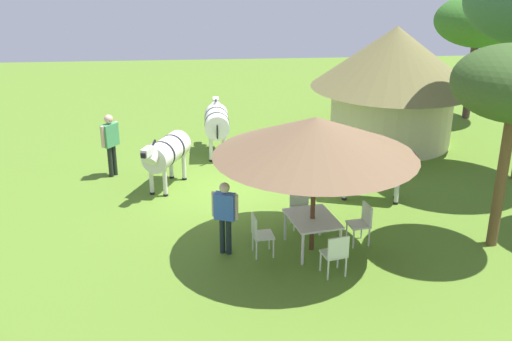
% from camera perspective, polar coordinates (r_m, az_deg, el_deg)
% --- Properties ---
extents(ground_plane, '(36.00, 36.00, 0.00)m').
position_cam_1_polar(ground_plane, '(15.91, -2.30, -1.90)').
color(ground_plane, '#557A26').
extents(thatched_hut, '(5.18, 5.18, 3.70)m').
position_cam_1_polar(thatched_hut, '(19.55, 12.85, 8.57)').
color(thatched_hut, beige).
rests_on(thatched_hut, ground_plane).
extents(shade_umbrella, '(4.15, 4.15, 2.94)m').
position_cam_1_polar(shade_umbrella, '(12.08, 5.64, 3.21)').
color(shade_umbrella, '#53301E').
rests_on(shade_umbrella, ground_plane).
extents(patio_dining_table, '(1.38, 1.16, 0.74)m').
position_cam_1_polar(patio_dining_table, '(12.79, 5.33, -4.82)').
color(patio_dining_table, silver).
rests_on(patio_dining_table, ground_plane).
extents(patio_chair_east_end, '(0.51, 0.49, 0.90)m').
position_cam_1_polar(patio_chair_east_end, '(13.26, 9.98, -4.71)').
color(patio_chair_east_end, silver).
rests_on(patio_chair_east_end, ground_plane).
extents(patio_chair_west_end, '(0.45, 0.47, 0.90)m').
position_cam_1_polar(patio_chair_west_end, '(13.85, 4.18, -3.25)').
color(patio_chair_west_end, silver).
rests_on(patio_chair_west_end, ground_plane).
extents(patio_chair_near_hut, '(0.49, 0.47, 0.90)m').
position_cam_1_polar(patio_chair_near_hut, '(12.58, 0.29, -5.86)').
color(patio_chair_near_hut, silver).
rests_on(patio_chair_near_hut, ground_plane).
extents(patio_chair_near_lawn, '(0.51, 0.53, 0.90)m').
position_cam_1_polar(patio_chair_near_lawn, '(11.94, 7.52, -7.67)').
color(patio_chair_near_lawn, white).
rests_on(patio_chair_near_lawn, ground_plane).
extents(guest_beside_umbrella, '(0.34, 0.54, 1.61)m').
position_cam_1_polar(guest_beside_umbrella, '(12.47, -2.94, -3.88)').
color(guest_beside_umbrella, black).
rests_on(guest_beside_umbrella, ground_plane).
extents(standing_watcher, '(0.53, 0.46, 1.76)m').
position_cam_1_polar(standing_watcher, '(16.98, -13.57, 2.86)').
color(standing_watcher, black).
rests_on(standing_watcher, ground_plane).
extents(striped_lounge_chair, '(0.85, 0.96, 0.63)m').
position_cam_1_polar(striped_lounge_chair, '(16.73, 0.84, 0.26)').
color(striped_lounge_chair, '#3963AC').
rests_on(striped_lounge_chair, ground_plane).
extents(zebra_nearest_camera, '(1.09, 2.30, 1.48)m').
position_cam_1_polar(zebra_nearest_camera, '(15.32, 10.72, 0.59)').
color(zebra_nearest_camera, silver).
rests_on(zebra_nearest_camera, ground_plane).
extents(zebra_by_umbrella, '(2.09, 1.23, 1.52)m').
position_cam_1_polar(zebra_by_umbrella, '(15.91, -8.48, 1.70)').
color(zebra_by_umbrella, silver).
rests_on(zebra_by_umbrella, ground_plane).
extents(zebra_toward_hut, '(2.25, 0.73, 1.58)m').
position_cam_1_polar(zebra_toward_hut, '(18.28, -3.73, 4.66)').
color(zebra_toward_hut, silver).
rests_on(zebra_toward_hut, ground_plane).
extents(acacia_tree_right_background, '(3.00, 3.00, 4.39)m').
position_cam_1_polar(acacia_tree_right_background, '(22.92, 20.22, 13.03)').
color(acacia_tree_right_background, brown).
rests_on(acacia_tree_right_background, ground_plane).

